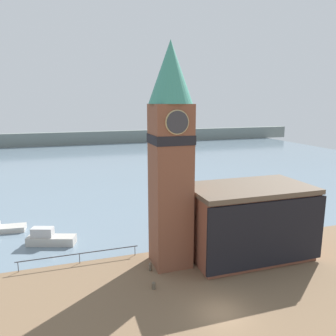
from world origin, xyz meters
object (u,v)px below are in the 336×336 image
at_px(mooring_bollard_near, 150,266).
at_px(clock_tower, 171,151).
at_px(pier_building, 249,221).
at_px(boat_near, 49,238).
at_px(mooring_bollard_far, 154,285).

bearing_deg(mooring_bollard_near, clock_tower, 20.69).
distance_m(clock_tower, pier_building, 11.69).
bearing_deg(clock_tower, boat_near, 144.32).
distance_m(mooring_bollard_near, mooring_bollard_far, 3.27).
relative_size(pier_building, mooring_bollard_near, 16.13).
height_order(mooring_bollard_near, mooring_bollard_far, mooring_bollard_near).
height_order(clock_tower, mooring_bollard_far, clock_tower).
height_order(boat_near, mooring_bollard_far, boat_near).
relative_size(mooring_bollard_near, mooring_bollard_far, 1.21).
distance_m(clock_tower, boat_near, 18.57).
height_order(clock_tower, mooring_bollard_near, clock_tower).
bearing_deg(mooring_bollard_near, pier_building, 0.26).
distance_m(boat_near, mooring_bollard_far, 15.81).
bearing_deg(clock_tower, mooring_bollard_near, -159.31).
xyz_separation_m(pier_building, mooring_bollard_near, (-11.02, -0.05, -3.48)).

